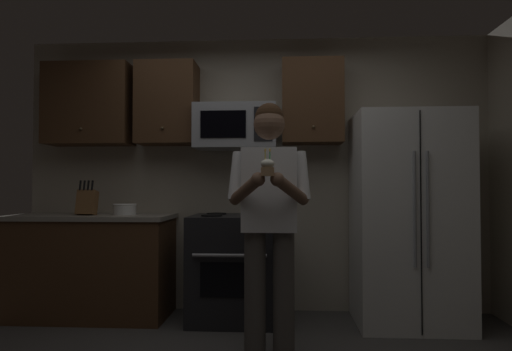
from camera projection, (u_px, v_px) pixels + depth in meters
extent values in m
cube|color=#B7AD99|center=(254.00, 174.00, 4.36)|extent=(4.40, 0.10, 2.60)
cube|color=black|center=(234.00, 267.00, 3.95)|extent=(0.76, 0.66, 0.92)
cube|color=black|center=(230.00, 280.00, 3.62)|extent=(0.48, 0.01, 0.28)
cylinder|color=#99999E|center=(229.00, 255.00, 3.60)|extent=(0.60, 0.03, 0.03)
cylinder|color=black|center=(212.00, 216.00, 3.84)|extent=(0.18, 0.18, 0.01)
cylinder|color=black|center=(254.00, 216.00, 3.81)|extent=(0.18, 0.18, 0.01)
cylinder|color=black|center=(216.00, 214.00, 4.12)|extent=(0.18, 0.18, 0.01)
cylinder|color=black|center=(256.00, 214.00, 4.09)|extent=(0.18, 0.18, 0.01)
cube|color=#9EA0A5|center=(236.00, 127.00, 4.11)|extent=(0.74, 0.40, 0.40)
cube|color=black|center=(223.00, 124.00, 3.91)|extent=(0.40, 0.01, 0.24)
cube|color=black|center=(263.00, 124.00, 3.89)|extent=(0.16, 0.01, 0.30)
cube|color=white|center=(408.00, 219.00, 3.83)|extent=(0.90, 0.72, 1.80)
cylinder|color=gray|center=(415.00, 209.00, 3.47)|extent=(0.02, 0.02, 0.90)
cylinder|color=gray|center=(428.00, 209.00, 3.46)|extent=(0.02, 0.02, 0.90)
cube|color=black|center=(421.00, 222.00, 3.47)|extent=(0.01, 0.01, 1.74)
cube|color=#4C301C|center=(90.00, 105.00, 4.25)|extent=(0.80, 0.34, 0.76)
sphere|color=brown|center=(81.00, 129.00, 4.06)|extent=(0.03, 0.03, 0.03)
cube|color=#4C301C|center=(168.00, 104.00, 4.20)|extent=(0.55, 0.34, 0.76)
sphere|color=brown|center=(162.00, 128.00, 4.02)|extent=(0.03, 0.03, 0.03)
cube|color=#4C301C|center=(312.00, 102.00, 4.12)|extent=(0.55, 0.34, 0.76)
sphere|color=brown|center=(314.00, 127.00, 3.93)|extent=(0.03, 0.03, 0.03)
cube|color=#4C301C|center=(92.00, 268.00, 4.05)|extent=(1.40, 0.62, 0.88)
cube|color=gray|center=(92.00, 217.00, 4.06)|extent=(1.44, 0.66, 0.04)
cube|color=brown|center=(87.00, 203.00, 4.02)|extent=(0.16, 0.15, 0.24)
cylinder|color=black|center=(80.00, 185.00, 4.01)|extent=(0.02, 0.04, 0.09)
cylinder|color=black|center=(84.00, 185.00, 4.00)|extent=(0.02, 0.04, 0.09)
cylinder|color=black|center=(88.00, 185.00, 4.00)|extent=(0.02, 0.04, 0.09)
cylinder|color=black|center=(92.00, 185.00, 4.00)|extent=(0.02, 0.04, 0.09)
cylinder|color=white|center=(125.00, 210.00, 4.06)|extent=(0.20, 0.20, 0.09)
torus|color=white|center=(125.00, 205.00, 4.06)|extent=(0.21, 0.21, 0.01)
cylinder|color=#4C4742|center=(255.00, 293.00, 3.11)|extent=(0.15, 0.15, 0.86)
cylinder|color=#4C4742|center=(284.00, 294.00, 3.10)|extent=(0.15, 0.15, 0.86)
cube|color=white|center=(269.00, 190.00, 3.13)|extent=(0.38, 0.22, 0.58)
sphere|color=brown|center=(269.00, 124.00, 3.14)|extent=(0.22, 0.22, 0.22)
sphere|color=#382314|center=(269.00, 117.00, 3.15)|extent=(0.20, 0.20, 0.20)
cylinder|color=white|center=(237.00, 176.00, 3.11)|extent=(0.15, 0.18, 0.35)
cylinder|color=brown|center=(246.00, 190.00, 2.95)|extent=(0.26, 0.33, 0.21)
sphere|color=brown|center=(258.00, 179.00, 2.81)|extent=(0.09, 0.09, 0.09)
cylinder|color=white|center=(302.00, 176.00, 3.09)|extent=(0.15, 0.18, 0.35)
cylinder|color=brown|center=(291.00, 190.00, 2.93)|extent=(0.26, 0.33, 0.21)
sphere|color=brown|center=(277.00, 179.00, 2.81)|extent=(0.09, 0.09, 0.09)
cylinder|color=#A87F56|center=(268.00, 172.00, 2.79)|extent=(0.08, 0.08, 0.06)
ellipsoid|color=white|center=(268.00, 164.00, 2.79)|extent=(0.09, 0.09, 0.06)
cylinder|color=#4CBF66|center=(270.00, 156.00, 2.79)|extent=(0.01, 0.01, 0.06)
ellipsoid|color=#FFD159|center=(270.00, 150.00, 2.79)|extent=(0.01, 0.01, 0.02)
cylinder|color=#F2D84C|center=(265.00, 156.00, 2.80)|extent=(0.01, 0.01, 0.06)
ellipsoid|color=#FFD159|center=(265.00, 150.00, 2.80)|extent=(0.01, 0.01, 0.02)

